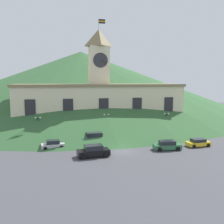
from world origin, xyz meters
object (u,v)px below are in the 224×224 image
(street_lamp_far_right, at_px, (166,118))
(car_black_suv, at_px, (93,151))
(car_blue_van, at_px, (94,138))
(pedestrian, at_px, (147,131))
(street_lamp_right, at_px, (38,122))
(car_green_wagon, at_px, (167,145))
(car_yellow_coupe, at_px, (198,143))
(car_silver_hatch, at_px, (53,145))
(street_lamp_left, at_px, (106,119))

(street_lamp_far_right, xyz_separation_m, car_black_suv, (-18.95, -14.83, -2.38))
(car_blue_van, distance_m, pedestrian, 12.67)
(pedestrian, bearing_deg, car_blue_van, 24.81)
(street_lamp_right, xyz_separation_m, street_lamp_far_right, (27.91, 0.00, -0.00))
(car_blue_van, xyz_separation_m, pedestrian, (11.90, 4.34, -0.00))
(car_black_suv, bearing_deg, car_green_wagon, 0.33)
(car_yellow_coupe, bearing_deg, car_silver_hatch, 168.10)
(street_lamp_left, distance_m, car_blue_van, 8.21)
(street_lamp_left, bearing_deg, car_black_suv, -108.94)
(street_lamp_left, bearing_deg, street_lamp_right, 180.00)
(car_silver_hatch, bearing_deg, street_lamp_left, 32.55)
(car_silver_hatch, height_order, pedestrian, pedestrian)
(car_green_wagon, xyz_separation_m, pedestrian, (0.59, 11.20, 0.24))
(car_black_suv, relative_size, pedestrian, 2.86)
(car_silver_hatch, bearing_deg, car_black_suv, -50.48)
(car_yellow_coupe, xyz_separation_m, car_green_wagon, (-6.37, -0.89, 0.09))
(street_lamp_right, xyz_separation_m, car_silver_hatch, (2.91, -8.87, -2.53))
(street_lamp_right, bearing_deg, car_black_suv, -58.85)
(street_lamp_left, relative_size, street_lamp_far_right, 1.05)
(street_lamp_right, distance_m, car_green_wagon, 25.78)
(car_black_suv, bearing_deg, pedestrian, 38.30)
(car_black_suv, relative_size, car_green_wagon, 1.06)
(street_lamp_far_right, distance_m, car_silver_hatch, 26.65)
(street_lamp_right, height_order, car_black_suv, street_lamp_right)
(car_black_suv, height_order, car_blue_van, car_blue_van)
(street_lamp_right, relative_size, car_blue_van, 0.84)
(car_yellow_coupe, height_order, car_blue_van, car_blue_van)
(street_lamp_far_right, xyz_separation_m, car_green_wagon, (-6.27, -13.79, -2.50))
(car_yellow_coupe, height_order, car_green_wagon, car_green_wagon)
(car_yellow_coupe, relative_size, car_blue_van, 0.83)
(car_green_wagon, bearing_deg, car_silver_hatch, -9.70)
(street_lamp_right, bearing_deg, street_lamp_left, 0.00)
(car_silver_hatch, relative_size, pedestrian, 2.30)
(car_blue_van, height_order, pedestrian, car_blue_van)
(car_yellow_coupe, xyz_separation_m, pedestrian, (-5.78, 10.30, 0.34))
(car_silver_hatch, xyz_separation_m, car_blue_van, (7.43, 1.95, 0.27))
(car_yellow_coupe, bearing_deg, street_lamp_right, 152.48)
(street_lamp_far_right, distance_m, car_yellow_coupe, 13.15)
(car_yellow_coupe, distance_m, car_blue_van, 18.66)
(street_lamp_right, height_order, street_lamp_far_right, street_lamp_right)
(car_yellow_coupe, height_order, car_black_suv, car_black_suv)
(street_lamp_far_right, xyz_separation_m, pedestrian, (-5.67, -2.59, -2.25))
(street_lamp_left, xyz_separation_m, car_silver_hatch, (-11.15, -8.87, -2.65))
(street_lamp_far_right, bearing_deg, street_lamp_right, 180.00)
(street_lamp_right, relative_size, street_lamp_far_right, 1.00)
(car_yellow_coupe, xyz_separation_m, car_black_suv, (-19.05, -1.94, 0.20))
(street_lamp_left, height_order, car_green_wagon, street_lamp_left)
(street_lamp_left, height_order, car_yellow_coupe, street_lamp_left)
(car_silver_hatch, xyz_separation_m, car_green_wagon, (18.74, -4.91, 0.03))
(street_lamp_right, xyz_separation_m, pedestrian, (22.24, -2.59, -2.26))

